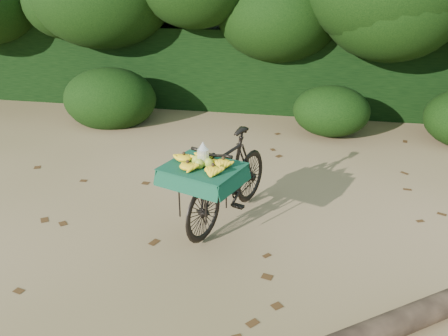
# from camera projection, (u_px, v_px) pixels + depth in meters

# --- Properties ---
(ground) EXTENTS (80.00, 80.00, 0.00)m
(ground) POSITION_uv_depth(u_px,v_px,m) (205.00, 249.00, 5.65)
(ground) COLOR tan
(ground) RESTS_ON ground
(vendor_bicycle) EXTENTS (1.32, 2.06, 1.19)m
(vendor_bicycle) POSITION_uv_depth(u_px,v_px,m) (228.00, 178.00, 6.05)
(vendor_bicycle) COLOR black
(vendor_bicycle) RESTS_ON ground
(hedge_backdrop) EXTENTS (26.00, 1.80, 1.80)m
(hedge_backdrop) POSITION_uv_depth(u_px,v_px,m) (265.00, 66.00, 10.94)
(hedge_backdrop) COLOR black
(hedge_backdrop) RESTS_ON ground
(tree_row) EXTENTS (14.50, 2.00, 4.00)m
(tree_row) POSITION_uv_depth(u_px,v_px,m) (232.00, 20.00, 9.89)
(tree_row) COLOR black
(tree_row) RESTS_ON ground
(bush_clumps) EXTENTS (8.80, 1.70, 0.90)m
(bush_clumps) POSITION_uv_depth(u_px,v_px,m) (279.00, 111.00, 9.24)
(bush_clumps) COLOR black
(bush_clumps) RESTS_ON ground
(leaf_litter) EXTENTS (7.00, 7.30, 0.01)m
(leaf_litter) POSITION_uv_depth(u_px,v_px,m) (216.00, 222.00, 6.23)
(leaf_litter) COLOR #472A13
(leaf_litter) RESTS_ON ground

